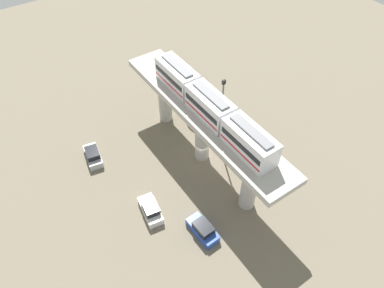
{
  "coord_description": "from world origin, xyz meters",
  "views": [
    {
      "loc": [
        19.26,
        25.76,
        36.87
      ],
      "look_at": [
        2.5,
        1.27,
        5.12
      ],
      "focal_mm": 33.21,
      "sensor_mm": 36.0,
      "label": 1
    }
  ],
  "objects": [
    {
      "name": "parked_car_blue",
      "position": [
        6.71,
        9.58,
        0.74
      ],
      "size": [
        1.97,
        4.27,
        1.76
      ],
      "rotation": [
        0.0,
        0.0,
        0.04
      ],
      "color": "#284CB7",
      "rests_on": "ground"
    },
    {
      "name": "signal_post",
      "position": [
        -3.4,
        -0.57,
        6.1
      ],
      "size": [
        0.44,
        0.28,
        11.14
      ],
      "color": "#4C4C51",
      "rests_on": "ground"
    },
    {
      "name": "tree_near_viaduct",
      "position": [
        -4.87,
        -8.37,
        4.03
      ],
      "size": [
        3.91,
        3.91,
        6.0
      ],
      "color": "brown",
      "rests_on": "ground"
    },
    {
      "name": "parked_car_white",
      "position": [
        10.3,
        3.93,
        0.74
      ],
      "size": [
        2.45,
        4.43,
        1.76
      ],
      "rotation": [
        0.0,
        0.0,
        -0.16
      ],
      "color": "white",
      "rests_on": "ground"
    },
    {
      "name": "ground_plane",
      "position": [
        0.0,
        0.0,
        0.0
      ],
      "size": [
        120.0,
        120.0,
        0.0
      ],
      "primitive_type": "plane",
      "color": "#706654"
    },
    {
      "name": "parked_car_silver",
      "position": [
        12.46,
        -7.94,
        0.74
      ],
      "size": [
        2.51,
        4.45,
        1.76
      ],
      "rotation": [
        0.0,
        0.0,
        -0.18
      ],
      "color": "#B2B5BA",
      "rests_on": "ground"
    },
    {
      "name": "train",
      "position": [
        0.0,
        1.27,
        10.07
      ],
      "size": [
        2.64,
        20.5,
        3.24
      ],
      "color": "silver",
      "rests_on": "viaduct"
    },
    {
      "name": "viaduct",
      "position": [
        0.0,
        0.0,
        6.38
      ],
      "size": [
        5.2,
        28.85,
        8.54
      ],
      "color": "#B7B2AA",
      "rests_on": "ground"
    }
  ]
}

